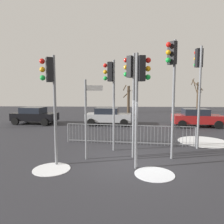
{
  "coord_description": "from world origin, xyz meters",
  "views": [
    {
      "loc": [
        -0.47,
        -8.14,
        2.88
      ],
      "look_at": [
        -0.95,
        3.11,
        1.73
      ],
      "focal_mm": 32.94,
      "sensor_mm": 36.0,
      "label": 1
    }
  ],
  "objects_px": {
    "car_red_near": "(197,117)",
    "car_black_trailing": "(35,115)",
    "traffic_light_mid_right": "(199,75)",
    "direction_sign_post": "(87,115)",
    "bare_tree_right": "(128,98)",
    "traffic_light_foreground_right": "(172,73)",
    "traffic_light_rear_right": "(131,82)",
    "traffic_light_foreground_left": "(50,85)",
    "traffic_light_rear_left": "(111,85)",
    "bare_tree_left": "(197,95)",
    "traffic_light_mid_left": "(141,85)",
    "car_silver_far": "(108,116)"
  },
  "relations": [
    {
      "from": "car_red_near",
      "to": "car_black_trailing",
      "type": "bearing_deg",
      "value": 179.57
    },
    {
      "from": "traffic_light_foreground_right",
      "to": "direction_sign_post",
      "type": "distance_m",
      "value": 3.9
    },
    {
      "from": "traffic_light_rear_left",
      "to": "traffic_light_foreground_left",
      "type": "distance_m",
      "value": 3.06
    },
    {
      "from": "car_red_near",
      "to": "traffic_light_foreground_left",
      "type": "bearing_deg",
      "value": -130.67
    },
    {
      "from": "traffic_light_mid_right",
      "to": "car_red_near",
      "type": "height_order",
      "value": "traffic_light_mid_right"
    },
    {
      "from": "bare_tree_left",
      "to": "bare_tree_right",
      "type": "bearing_deg",
      "value": -176.74
    },
    {
      "from": "traffic_light_mid_left",
      "to": "traffic_light_foreground_right",
      "type": "bearing_deg",
      "value": 115.76
    },
    {
      "from": "traffic_light_mid_right",
      "to": "traffic_light_foreground_right",
      "type": "relative_size",
      "value": 1.02
    },
    {
      "from": "traffic_light_mid_left",
      "to": "car_red_near",
      "type": "relative_size",
      "value": 1.09
    },
    {
      "from": "car_black_trailing",
      "to": "bare_tree_right",
      "type": "relative_size",
      "value": 1.06
    },
    {
      "from": "bare_tree_right",
      "to": "traffic_light_foreground_left",
      "type": "bearing_deg",
      "value": -100.46
    },
    {
      "from": "traffic_light_foreground_right",
      "to": "car_red_near",
      "type": "relative_size",
      "value": 1.27
    },
    {
      "from": "traffic_light_mid_right",
      "to": "bare_tree_left",
      "type": "distance_m",
      "value": 18.98
    },
    {
      "from": "traffic_light_mid_left",
      "to": "bare_tree_right",
      "type": "xyz_separation_m",
      "value": [
        0.32,
        20.13,
        -1.19
      ]
    },
    {
      "from": "direction_sign_post",
      "to": "bare_tree_right",
      "type": "height_order",
      "value": "bare_tree_right"
    },
    {
      "from": "traffic_light_rear_left",
      "to": "direction_sign_post",
      "type": "bearing_deg",
      "value": 155.94
    },
    {
      "from": "traffic_light_rear_left",
      "to": "bare_tree_left",
      "type": "xyz_separation_m",
      "value": [
        10.81,
        18.35,
        -0.84
      ]
    },
    {
      "from": "traffic_light_foreground_left",
      "to": "traffic_light_mid_right",
      "type": "bearing_deg",
      "value": -95.79
    },
    {
      "from": "traffic_light_mid_right",
      "to": "bare_tree_left",
      "type": "bearing_deg",
      "value": 56.01
    },
    {
      "from": "direction_sign_post",
      "to": "car_black_trailing",
      "type": "distance_m",
      "value": 11.15
    },
    {
      "from": "direction_sign_post",
      "to": "bare_tree_right",
      "type": "distance_m",
      "value": 19.33
    },
    {
      "from": "car_silver_far",
      "to": "bare_tree_left",
      "type": "distance_m",
      "value": 15.78
    },
    {
      "from": "traffic_light_foreground_right",
      "to": "direction_sign_post",
      "type": "xyz_separation_m",
      "value": [
        -3.49,
        -0.11,
        -1.75
      ]
    },
    {
      "from": "traffic_light_mid_right",
      "to": "traffic_light_rear_right",
      "type": "distance_m",
      "value": 3.75
    },
    {
      "from": "direction_sign_post",
      "to": "bare_tree_right",
      "type": "bearing_deg",
      "value": 60.31
    },
    {
      "from": "traffic_light_foreground_right",
      "to": "car_silver_far",
      "type": "xyz_separation_m",
      "value": [
        -3.16,
        8.82,
        -2.85
      ]
    },
    {
      "from": "traffic_light_rear_left",
      "to": "car_red_near",
      "type": "height_order",
      "value": "traffic_light_rear_left"
    },
    {
      "from": "traffic_light_mid_right",
      "to": "car_silver_far",
      "type": "relative_size",
      "value": 1.29
    },
    {
      "from": "car_red_near",
      "to": "bare_tree_left",
      "type": "distance_m",
      "value": 12.27
    },
    {
      "from": "traffic_light_mid_left",
      "to": "traffic_light_foreground_right",
      "type": "height_order",
      "value": "traffic_light_foreground_right"
    },
    {
      "from": "traffic_light_rear_left",
      "to": "car_red_near",
      "type": "distance_m",
      "value": 9.87
    },
    {
      "from": "traffic_light_rear_left",
      "to": "car_black_trailing",
      "type": "height_order",
      "value": "traffic_light_rear_left"
    },
    {
      "from": "traffic_light_mid_left",
      "to": "traffic_light_foreground_left",
      "type": "relative_size",
      "value": 1.0
    },
    {
      "from": "traffic_light_rear_right",
      "to": "direction_sign_post",
      "type": "xyz_separation_m",
      "value": [
        -1.83,
        -0.39,
        -1.39
      ]
    },
    {
      "from": "direction_sign_post",
      "to": "traffic_light_rear_left",
      "type": "bearing_deg",
      "value": 33.31
    },
    {
      "from": "traffic_light_mid_right",
      "to": "car_silver_far",
      "type": "height_order",
      "value": "traffic_light_mid_right"
    },
    {
      "from": "direction_sign_post",
      "to": "car_silver_far",
      "type": "height_order",
      "value": "direction_sign_post"
    },
    {
      "from": "traffic_light_mid_right",
      "to": "car_black_trailing",
      "type": "xyz_separation_m",
      "value": [
        -11.41,
        7.28,
        -2.92
      ]
    },
    {
      "from": "traffic_light_foreground_right",
      "to": "traffic_light_foreground_left",
      "type": "height_order",
      "value": "traffic_light_foreground_right"
    },
    {
      "from": "traffic_light_foreground_left",
      "to": "direction_sign_post",
      "type": "relative_size",
      "value": 1.26
    },
    {
      "from": "traffic_light_rear_left",
      "to": "bare_tree_right",
      "type": "relative_size",
      "value": 1.16
    },
    {
      "from": "car_red_near",
      "to": "traffic_light_foreground_right",
      "type": "bearing_deg",
      "value": -112.96
    },
    {
      "from": "traffic_light_rear_right",
      "to": "car_silver_far",
      "type": "distance_m",
      "value": 9.01
    },
    {
      "from": "traffic_light_rear_right",
      "to": "traffic_light_foreground_left",
      "type": "height_order",
      "value": "traffic_light_rear_right"
    },
    {
      "from": "car_silver_far",
      "to": "bare_tree_left",
      "type": "bearing_deg",
      "value": 46.88
    },
    {
      "from": "traffic_light_rear_left",
      "to": "traffic_light_foreground_right",
      "type": "relative_size",
      "value": 0.88
    },
    {
      "from": "traffic_light_rear_right",
      "to": "traffic_light_foreground_right",
      "type": "bearing_deg",
      "value": -63.14
    },
    {
      "from": "traffic_light_mid_right",
      "to": "traffic_light_rear_left",
      "type": "xyz_separation_m",
      "value": [
        -4.3,
        -0.57,
        -0.5
      ]
    },
    {
      "from": "traffic_light_foreground_right",
      "to": "traffic_light_mid_right",
      "type": "bearing_deg",
      "value": -82.44
    },
    {
      "from": "direction_sign_post",
      "to": "bare_tree_left",
      "type": "distance_m",
      "value": 22.94
    }
  ]
}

